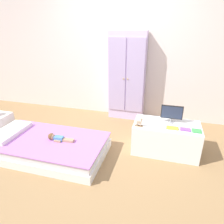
% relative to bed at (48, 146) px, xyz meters
% --- Properties ---
extents(ground_plane, '(10.00, 10.00, 0.02)m').
position_rel_bed_xyz_m(ground_plane, '(0.66, 0.17, -0.13)').
color(ground_plane, '#99754C').
extents(back_wall, '(6.40, 0.05, 2.70)m').
position_rel_bed_xyz_m(back_wall, '(0.66, 1.75, 1.23)').
color(back_wall, silver).
rests_on(back_wall, ground_plane).
extents(bed, '(1.68, 0.91, 0.24)m').
position_rel_bed_xyz_m(bed, '(0.00, 0.00, 0.00)').
color(bed, white).
rests_on(bed, ground_plane).
extents(pillow, '(0.32, 0.66, 0.06)m').
position_rel_bed_xyz_m(pillow, '(-0.64, -0.00, 0.15)').
color(pillow, white).
rests_on(pillow, bed).
extents(doll, '(0.39, 0.14, 0.10)m').
position_rel_bed_xyz_m(doll, '(0.14, 0.02, 0.16)').
color(doll, '#4C84C6').
rests_on(doll, bed).
extents(wardrobe, '(0.69, 0.27, 1.68)m').
position_rel_bed_xyz_m(wardrobe, '(0.84, 1.58, 0.72)').
color(wardrobe, silver).
rests_on(wardrobe, ground_plane).
extents(tv_stand, '(0.94, 0.50, 0.45)m').
position_rel_bed_xyz_m(tv_stand, '(1.65, 0.52, 0.11)').
color(tv_stand, white).
rests_on(tv_stand, ground_plane).
extents(tv_monitor, '(0.30, 0.10, 0.26)m').
position_rel_bed_xyz_m(tv_monitor, '(1.70, 0.60, 0.48)').
color(tv_monitor, '#99999E').
rests_on(tv_monitor, tv_stand).
extents(rocking_horse_toy, '(0.11, 0.04, 0.13)m').
position_rel_bed_xyz_m(rocking_horse_toy, '(1.28, 0.36, 0.40)').
color(rocking_horse_toy, '#8E6642').
rests_on(rocking_horse_toy, tv_stand).
extents(book_yellow, '(0.16, 0.09, 0.01)m').
position_rel_bed_xyz_m(book_yellow, '(1.72, 0.41, 0.34)').
color(book_yellow, gold).
rests_on(book_yellow, tv_stand).
extents(book_purple, '(0.13, 0.08, 0.02)m').
position_rel_bed_xyz_m(book_purple, '(1.89, 0.41, 0.34)').
color(book_purple, '#8E51B2').
rests_on(book_purple, tv_stand).
extents(book_green, '(0.12, 0.11, 0.01)m').
position_rel_bed_xyz_m(book_green, '(2.04, 0.41, 0.34)').
color(book_green, '#429E51').
rests_on(book_green, tv_stand).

